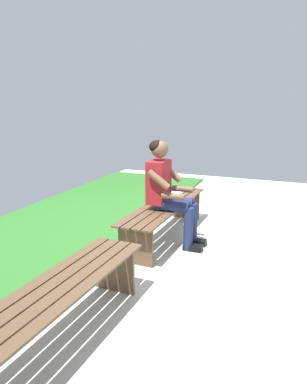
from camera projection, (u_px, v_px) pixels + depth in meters
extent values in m
cube|color=beige|center=(228.00, 297.00, 3.13)|extent=(10.00, 7.00, 0.04)
cube|color=#2D6B28|center=(14.00, 251.00, 4.01)|extent=(9.00, 2.13, 0.03)
cube|color=brown|center=(153.00, 203.00, 4.42)|extent=(1.90, 0.15, 0.02)
cube|color=brown|center=(161.00, 204.00, 4.37)|extent=(1.90, 0.15, 0.02)
cube|color=brown|center=(169.00, 205.00, 4.33)|extent=(1.90, 0.15, 0.02)
cube|color=brown|center=(178.00, 206.00, 4.29)|extent=(1.90, 0.15, 0.02)
cube|color=brown|center=(186.00, 204.00, 5.14)|extent=(0.04, 0.40, 0.42)
cube|color=brown|center=(136.00, 246.00, 3.67)|extent=(0.04, 0.40, 0.42)
cube|color=brown|center=(37.00, 283.00, 2.48)|extent=(1.79, 0.15, 0.02)
cube|color=brown|center=(50.00, 286.00, 2.44)|extent=(1.79, 0.15, 0.02)
cube|color=brown|center=(64.00, 290.00, 2.39)|extent=(1.79, 0.15, 0.02)
cube|color=brown|center=(77.00, 293.00, 2.35)|extent=(1.79, 0.15, 0.02)
cube|color=brown|center=(114.00, 269.00, 3.16)|extent=(0.04, 0.40, 0.42)
cube|color=maroon|center=(159.00, 182.00, 4.12)|extent=(0.34, 0.20, 0.50)
sphere|color=brown|center=(160.00, 149.00, 4.02)|extent=(0.20, 0.20, 0.20)
ellipsoid|color=black|center=(157.00, 147.00, 4.03)|extent=(0.20, 0.19, 0.15)
cylinder|color=navy|center=(177.00, 202.00, 4.19)|extent=(0.13, 0.40, 0.13)
cylinder|color=navy|center=(172.00, 206.00, 4.03)|extent=(0.13, 0.40, 0.13)
cylinder|color=navy|center=(193.00, 224.00, 4.19)|extent=(0.11, 0.11, 0.51)
cube|color=black|center=(197.00, 242.00, 4.22)|extent=(0.10, 0.22, 0.07)
cylinder|color=navy|center=(188.00, 229.00, 4.02)|extent=(0.11, 0.11, 0.51)
cube|color=black|center=(193.00, 248.00, 4.06)|extent=(0.10, 0.22, 0.07)
cylinder|color=brown|center=(171.00, 173.00, 4.27)|extent=(0.08, 0.28, 0.23)
cylinder|color=brown|center=(183.00, 189.00, 4.22)|extent=(0.07, 0.26, 0.07)
cylinder|color=brown|center=(159.00, 180.00, 3.89)|extent=(0.08, 0.28, 0.23)
cylinder|color=brown|center=(173.00, 196.00, 3.90)|extent=(0.07, 0.26, 0.07)
sphere|color=#72B738|center=(174.00, 195.00, 4.62)|extent=(0.07, 0.07, 0.07)
cube|color=white|center=(182.00, 189.00, 5.01)|extent=(0.20, 0.16, 0.02)
cube|color=white|center=(177.00, 193.00, 4.83)|extent=(0.20, 0.16, 0.02)
cube|color=#33724C|center=(180.00, 192.00, 4.92)|extent=(0.42, 0.17, 0.01)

